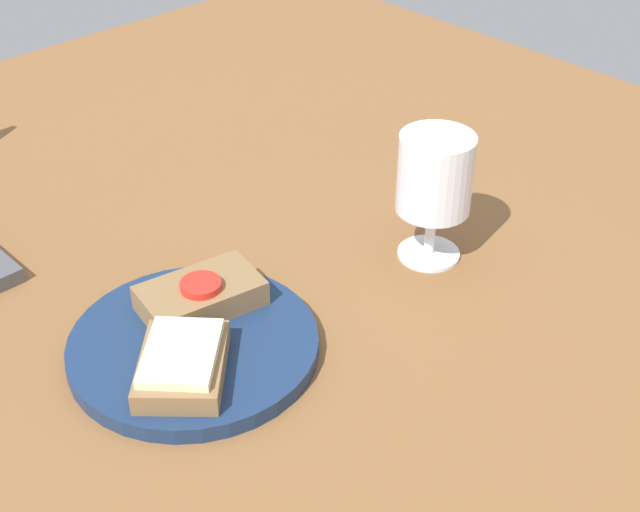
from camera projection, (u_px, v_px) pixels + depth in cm
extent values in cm
cube|color=brown|center=(257.00, 318.00, 82.96)|extent=(140.00, 140.00, 3.00)
cylinder|color=navy|center=(194.00, 346.00, 76.25)|extent=(21.48, 21.48, 1.51)
cube|color=brown|center=(201.00, 296.00, 78.84)|extent=(11.55, 8.05, 2.41)
cylinder|color=red|center=(201.00, 285.00, 77.51)|extent=(3.65, 3.65, 0.68)
cube|color=brown|center=(182.00, 366.00, 71.57)|extent=(11.45, 11.47, 1.92)
cube|color=#F4EAB7|center=(181.00, 353.00, 70.79)|extent=(9.80, 9.67, 0.83)
cylinder|color=white|center=(429.00, 253.00, 88.68)|extent=(6.21, 6.21, 0.40)
cylinder|color=white|center=(430.00, 230.00, 87.13)|extent=(1.04, 1.04, 5.06)
cylinder|color=white|center=(435.00, 174.00, 83.49)|extent=(7.22, 7.22, 7.71)
cylinder|color=white|center=(434.00, 183.00, 84.09)|extent=(6.64, 6.64, 5.59)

